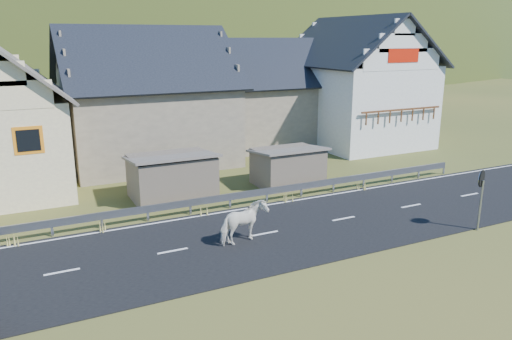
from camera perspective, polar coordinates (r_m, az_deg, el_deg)
ground at (r=21.04m, az=1.04°, el=-7.37°), size 160.00×160.00×0.00m
road at (r=21.03m, az=1.04°, el=-7.32°), size 60.00×7.00×0.04m
lane_markings at (r=21.02m, az=1.04°, el=-7.25°), size 60.00×6.60×0.01m
guardrail at (r=23.98m, az=-2.99°, el=-3.12°), size 28.10×0.09×0.75m
shed_left at (r=25.72m, az=-9.60°, el=-0.80°), size 4.30×3.30×2.40m
shed_right at (r=27.78m, az=3.64°, el=0.35°), size 3.80×2.90×2.20m
house_stone_a at (r=33.42m, az=-12.50°, el=8.83°), size 10.80×9.80×8.90m
house_stone_b at (r=38.88m, az=1.40°, el=9.40°), size 9.80×8.80×8.10m
house_white at (r=39.51m, az=11.35°, el=10.40°), size 8.80×10.80×9.70m
mountain at (r=199.75m, az=-22.08°, el=5.79°), size 440.00×280.00×260.00m
horse at (r=19.88m, az=-1.40°, el=-6.01°), size 1.38×2.15×1.68m
traffic_mirror at (r=22.93m, az=24.33°, el=-1.73°), size 0.69×0.37×2.64m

